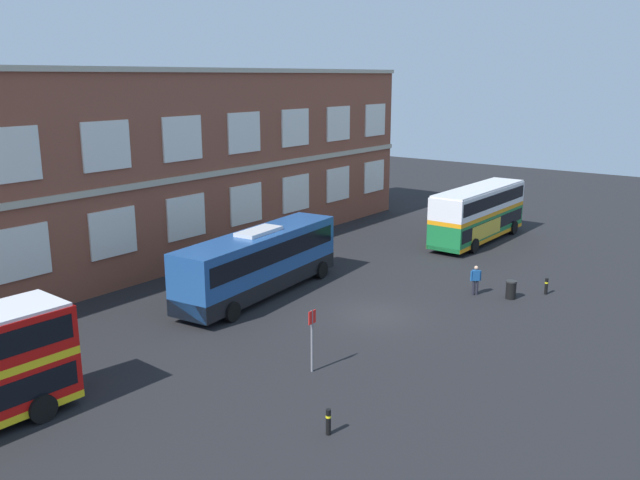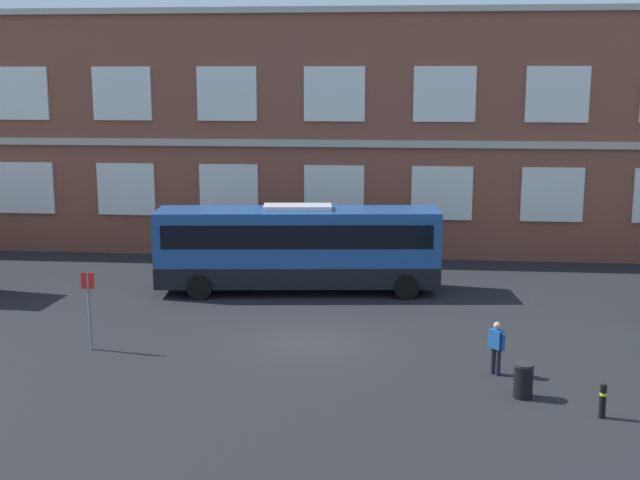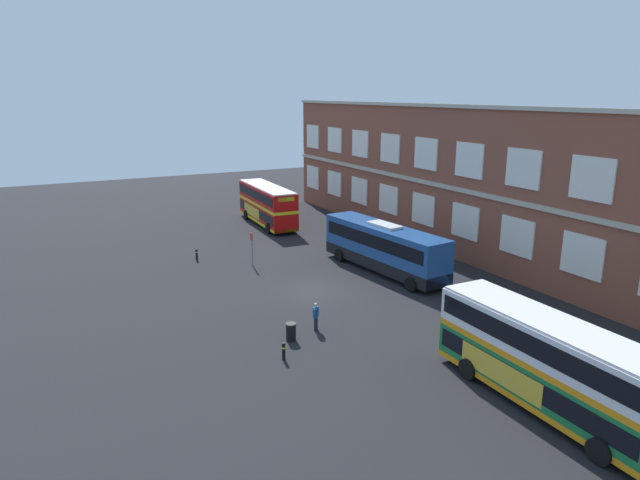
% 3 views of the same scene
% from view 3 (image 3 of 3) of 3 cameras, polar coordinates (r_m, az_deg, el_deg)
% --- Properties ---
extents(ground_plane, '(120.00, 120.00, 0.00)m').
position_cam_3_polar(ground_plane, '(39.95, 1.61, -4.74)').
color(ground_plane, black).
extents(brick_terminal_building, '(54.15, 8.19, 12.53)m').
position_cam_3_polar(brick_terminal_building, '(50.12, 16.25, 5.92)').
color(brick_terminal_building, brown).
rests_on(brick_terminal_building, ground).
extents(double_decker_near, '(11.10, 3.23, 4.07)m').
position_cam_3_polar(double_decker_near, '(58.25, -5.44, 3.67)').
color(double_decker_near, red).
rests_on(double_decker_near, ground).
extents(double_decker_middle, '(11.01, 2.92, 4.07)m').
position_cam_3_polar(double_decker_middle, '(26.52, 22.08, -11.43)').
color(double_decker_middle, '#197038').
rests_on(double_decker_middle, ground).
extents(touring_coach, '(12.20, 3.84, 3.80)m').
position_cam_3_polar(touring_coach, '(42.82, 6.57, -0.80)').
color(touring_coach, navy).
rests_on(touring_coach, ground).
extents(waiting_passenger, '(0.53, 0.52, 1.70)m').
position_cam_3_polar(waiting_passenger, '(32.46, -0.43, -7.73)').
color(waiting_passenger, black).
rests_on(waiting_passenger, ground).
extents(bus_stand_flag, '(0.44, 0.10, 2.70)m').
position_cam_3_polar(bus_stand_flag, '(44.38, -6.99, -0.62)').
color(bus_stand_flag, slate).
rests_on(bus_stand_flag, ground).
extents(station_litter_bin, '(0.60, 0.60, 1.03)m').
position_cam_3_polar(station_litter_bin, '(31.40, -2.99, -9.38)').
color(station_litter_bin, black).
rests_on(station_litter_bin, ground).
extents(safety_bollard_west, '(0.19, 0.19, 0.95)m').
position_cam_3_polar(safety_bollard_west, '(46.99, -12.53, -1.44)').
color(safety_bollard_west, black).
rests_on(safety_bollard_west, ground).
extents(safety_bollard_east, '(0.19, 0.19, 0.95)m').
position_cam_3_polar(safety_bollard_east, '(29.33, -3.74, -11.29)').
color(safety_bollard_east, black).
rests_on(safety_bollard_east, ground).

